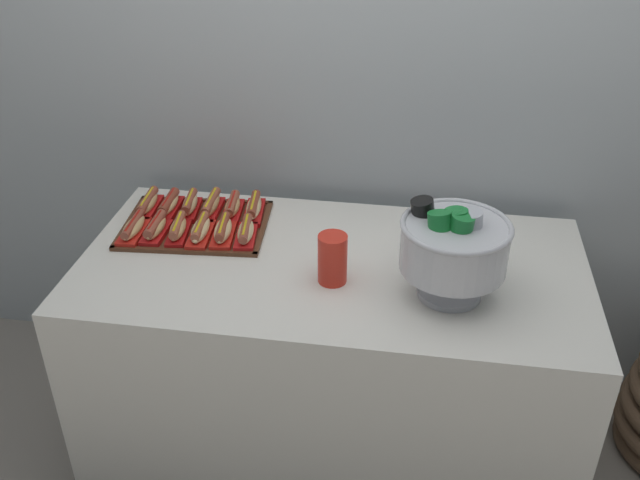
{
  "coord_description": "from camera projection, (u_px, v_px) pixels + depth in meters",
  "views": [
    {
      "loc": [
        0.25,
        -1.83,
        1.97
      ],
      "look_at": [
        -0.05,
        0.05,
        0.82
      ],
      "focal_mm": 39.53,
      "sensor_mm": 36.0,
      "label": 1
    }
  ],
  "objects": [
    {
      "name": "hot_dog_10",
      "position": [
        232.0,
        207.0,
        2.44
      ],
      "size": [
        0.08,
        0.17,
        0.06
      ],
      "color": "red",
      "rests_on": "serving_tray"
    },
    {
      "name": "cup_stack",
      "position": [
        332.0,
        259.0,
        2.08
      ],
      "size": [
        0.09,
        0.09,
        0.16
      ],
      "color": "red",
      "rests_on": "buffet_table"
    },
    {
      "name": "back_wall",
      "position": [
        356.0,
        47.0,
        2.37
      ],
      "size": [
        6.0,
        0.1,
        2.6
      ],
      "primitive_type": "cube",
      "color": "#B2BCC1",
      "rests_on": "ground_plane"
    },
    {
      "name": "hot_dog_4",
      "position": [
        223.0,
        231.0,
        2.3
      ],
      "size": [
        0.09,
        0.18,
        0.06
      ],
      "color": "red",
      "rests_on": "serving_tray"
    },
    {
      "name": "hot_dog_7",
      "position": [
        169.0,
        205.0,
        2.46
      ],
      "size": [
        0.07,
        0.18,
        0.06
      ],
      "color": "#B21414",
      "rests_on": "serving_tray"
    },
    {
      "name": "hot_dog_9",
      "position": [
        211.0,
        206.0,
        2.44
      ],
      "size": [
        0.06,
        0.18,
        0.06
      ],
      "color": "red",
      "rests_on": "serving_tray"
    },
    {
      "name": "buffet_table",
      "position": [
        331.0,
        352.0,
        2.39
      ],
      "size": [
        1.59,
        0.8,
        0.77
      ],
      "color": "white",
      "rests_on": "ground_plane"
    },
    {
      "name": "hot_dog_1",
      "position": [
        156.0,
        228.0,
        2.31
      ],
      "size": [
        0.07,
        0.16,
        0.06
      ],
      "color": "red",
      "rests_on": "serving_tray"
    },
    {
      "name": "hot_dog_0",
      "position": [
        133.0,
        228.0,
        2.32
      ],
      "size": [
        0.08,
        0.18,
        0.06
      ],
      "color": "red",
      "rests_on": "serving_tray"
    },
    {
      "name": "ground_plane",
      "position": [
        330.0,
        437.0,
        2.6
      ],
      "size": [
        10.0,
        10.0,
        0.0
      ],
      "primitive_type": "plane",
      "color": "gray"
    },
    {
      "name": "hot_dog_8",
      "position": [
        190.0,
        205.0,
        2.45
      ],
      "size": [
        0.08,
        0.17,
        0.06
      ],
      "color": "#B21414",
      "rests_on": "serving_tray"
    },
    {
      "name": "hot_dog_2",
      "position": [
        178.0,
        229.0,
        2.31
      ],
      "size": [
        0.08,
        0.17,
        0.06
      ],
      "color": "#B21414",
      "rests_on": "serving_tray"
    },
    {
      "name": "punch_bowl",
      "position": [
        453.0,
        245.0,
        1.97
      ],
      "size": [
        0.31,
        0.31,
        0.28
      ],
      "color": "silver",
      "rests_on": "buffet_table"
    },
    {
      "name": "hot_dog_5",
      "position": [
        246.0,
        232.0,
        2.3
      ],
      "size": [
        0.08,
        0.17,
        0.06
      ],
      "color": "red",
      "rests_on": "serving_tray"
    },
    {
      "name": "donut",
      "position": [
        437.0,
        233.0,
        2.33
      ],
      "size": [
        0.14,
        0.14,
        0.03
      ],
      "color": "pink",
      "rests_on": "buffet_table"
    },
    {
      "name": "hot_dog_11",
      "position": [
        254.0,
        208.0,
        2.44
      ],
      "size": [
        0.08,
        0.19,
        0.06
      ],
      "color": "red",
      "rests_on": "serving_tray"
    },
    {
      "name": "hot_dog_3",
      "position": [
        200.0,
        230.0,
        2.31
      ],
      "size": [
        0.08,
        0.19,
        0.06
      ],
      "color": "red",
      "rests_on": "serving_tray"
    },
    {
      "name": "hot_dog_6",
      "position": [
        148.0,
        204.0,
        2.46
      ],
      "size": [
        0.07,
        0.18,
        0.06
      ],
      "color": "red",
      "rests_on": "serving_tray"
    },
    {
      "name": "serving_tray",
      "position": [
        196.0,
        225.0,
        2.39
      ],
      "size": [
        0.51,
        0.4,
        0.01
      ],
      "color": "#56331E",
      "rests_on": "buffet_table"
    }
  ]
}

